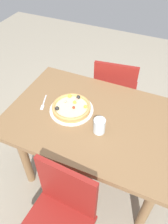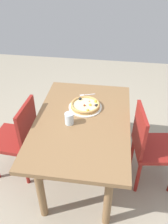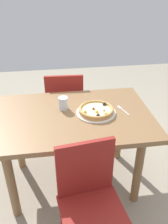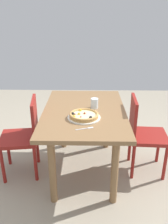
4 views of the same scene
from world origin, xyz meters
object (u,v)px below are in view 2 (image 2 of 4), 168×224
(plate, at_px, (86,107))
(pizza, at_px, (86,105))
(dining_table, at_px, (82,129))
(chair_near, at_px, (149,145))
(drinking_glass, at_px, (69,119))
(fork, at_px, (86,95))
(chair_far, at_px, (19,137))

(plate, distance_m, pizza, 0.03)
(dining_table, xyz_separation_m, plate, (0.20, -0.00, 0.11))
(chair_near, bearing_deg, drinking_glass, -89.82)
(plate, height_order, pizza, pizza)
(plate, bearing_deg, fork, 6.26)
(drinking_glass, bearing_deg, fork, -9.98)
(plate, relative_size, drinking_glass, 3.00)
(plate, xyz_separation_m, drinking_glass, (-0.26, 0.11, 0.05))
(dining_table, distance_m, fork, 0.44)
(plate, height_order, drinking_glass, drinking_glass)
(pizza, bearing_deg, plate, 112.57)
(chair_near, xyz_separation_m, plate, (0.15, 0.64, 0.27))
(chair_far, relative_size, drinking_glass, 8.14)
(chair_far, distance_m, fork, 0.81)
(dining_table, bearing_deg, chair_far, 91.45)
(chair_far, relative_size, fork, 5.42)
(chair_far, height_order, pizza, chair_far)
(dining_table, xyz_separation_m, fork, (0.43, 0.02, 0.11))
(chair_far, bearing_deg, fork, -51.15)
(chair_near, relative_size, pizza, 3.08)
(pizza, relative_size, fork, 1.76)
(chair_far, relative_size, pizza, 3.08)
(dining_table, xyz_separation_m, drinking_glass, (-0.06, 0.11, 0.16))
(drinking_glass, bearing_deg, chair_near, -81.90)
(pizza, height_order, fork, pizza)
(chair_far, xyz_separation_m, pizza, (0.22, -0.65, 0.30))
(plate, relative_size, pizza, 1.14)
(chair_far, bearing_deg, dining_table, -85.17)
(fork, bearing_deg, drinking_glass, 61.67)
(dining_table, distance_m, drinking_glass, 0.20)
(dining_table, relative_size, drinking_glass, 12.03)
(dining_table, height_order, drinking_glass, drinking_glass)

